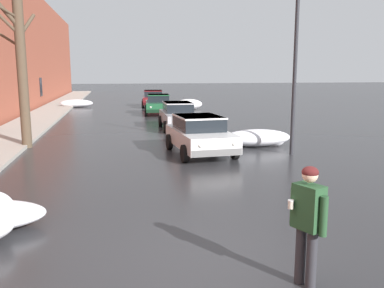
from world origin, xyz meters
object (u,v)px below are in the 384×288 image
at_px(sedan_green_parked_kerbside_mid, 158,104).
at_px(street_lamp_post, 296,54).
at_px(sedan_silver_parked_kerbside_close, 178,115).
at_px(sedan_maroon_parked_far_down_block, 153,98).
at_px(sedan_white_approaching_near_lane, 200,134).
at_px(pedestrian_with_coffee, 308,217).
at_px(bare_tree_second_along_sidewalk, 20,57).

relative_size(sedan_green_parked_kerbside_mid, street_lamp_post, 0.62).
height_order(sedan_silver_parked_kerbside_close, sedan_maroon_parked_far_down_block, same).
bearing_deg(sedan_white_approaching_near_lane, sedan_maroon_parked_far_down_block, 89.50).
height_order(sedan_white_approaching_near_lane, sedan_green_parked_kerbside_mid, same).
distance_m(sedan_white_approaching_near_lane, sedan_maroon_parked_far_down_block, 21.12).
distance_m(sedan_silver_parked_kerbside_close, sedan_maroon_parked_far_down_block, 14.23).
height_order(sedan_green_parked_kerbside_mid, pedestrian_with_coffee, pedestrian_with_coffee).
distance_m(sedan_maroon_parked_far_down_block, pedestrian_with_coffee, 30.87).
bearing_deg(pedestrian_with_coffee, sedan_green_parked_kerbside_mid, 89.03).
bearing_deg(street_lamp_post, sedan_green_parked_kerbside_mid, 102.27).
bearing_deg(sedan_silver_parked_kerbside_close, bare_tree_second_along_sidewalk, -147.61).
bearing_deg(sedan_white_approaching_near_lane, street_lamp_post, -13.15).
height_order(sedan_green_parked_kerbside_mid, street_lamp_post, street_lamp_post).
bearing_deg(sedan_green_parked_kerbside_mid, sedan_maroon_parked_far_down_block, 88.10).
xyz_separation_m(bare_tree_second_along_sidewalk, sedan_white_approaching_near_lane, (6.67, -2.51, -2.85)).
bearing_deg(sedan_maroon_parked_far_down_block, bare_tree_second_along_sidewalk, -110.22).
bearing_deg(sedan_silver_parked_kerbside_close, sedan_maroon_parked_far_down_block, 90.18).
xyz_separation_m(sedan_white_approaching_near_lane, pedestrian_with_coffee, (-0.44, -9.74, 0.28)).
bearing_deg(street_lamp_post, sedan_silver_parked_kerbside_close, 111.97).
bearing_deg(bare_tree_second_along_sidewalk, sedan_silver_parked_kerbside_close, 32.39).
height_order(bare_tree_second_along_sidewalk, sedan_silver_parked_kerbside_close, bare_tree_second_along_sidewalk).
relative_size(sedan_silver_parked_kerbside_close, street_lamp_post, 0.64).
relative_size(sedan_white_approaching_near_lane, sedan_green_parked_kerbside_mid, 1.01).
height_order(sedan_silver_parked_kerbside_close, sedan_green_parked_kerbside_mid, same).
relative_size(sedan_white_approaching_near_lane, sedan_silver_parked_kerbside_close, 0.98).
height_order(bare_tree_second_along_sidewalk, sedan_green_parked_kerbside_mid, bare_tree_second_along_sidewalk).
bearing_deg(bare_tree_second_along_sidewalk, sedan_white_approaching_near_lane, -20.61).
relative_size(bare_tree_second_along_sidewalk, street_lamp_post, 1.03).
distance_m(bare_tree_second_along_sidewalk, sedan_green_parked_kerbside_mid, 14.11).
height_order(sedan_green_parked_kerbside_mid, sedan_maroon_parked_far_down_block, same).
bearing_deg(pedestrian_with_coffee, street_lamp_post, 67.22).
xyz_separation_m(bare_tree_second_along_sidewalk, sedan_maroon_parked_far_down_block, (6.85, 18.61, -2.85)).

